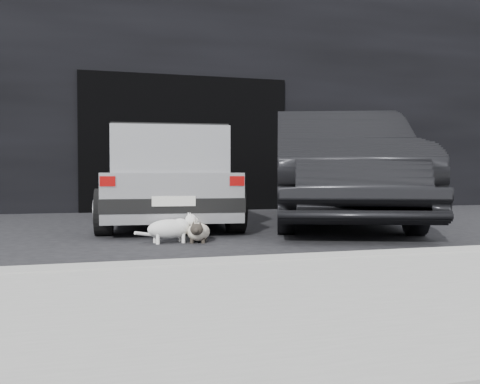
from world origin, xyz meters
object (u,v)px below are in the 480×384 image
object	(u,v)px
second_car	(337,167)
silver_hatchback	(166,173)
cat_white	(172,228)
cat_siamese	(198,232)

from	to	relation	value
second_car	silver_hatchback	bearing A→B (deg)	-171.49
silver_hatchback	cat_white	xyz separation A→B (m)	(-0.22, -1.96, -0.57)
silver_hatchback	second_car	bearing A→B (deg)	-5.97
cat_white	silver_hatchback	bearing A→B (deg)	166.42
cat_siamese	cat_white	size ratio (longest dim) A/B	1.01
second_car	cat_siamese	size ratio (longest dim) A/B	7.21
silver_hatchback	second_car	xyz separation A→B (m)	(2.39, -0.48, 0.09)
silver_hatchback	second_car	world-z (taller)	second_car
silver_hatchback	cat_siamese	size ratio (longest dim) A/B	5.42
silver_hatchback	second_car	size ratio (longest dim) A/B	0.75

